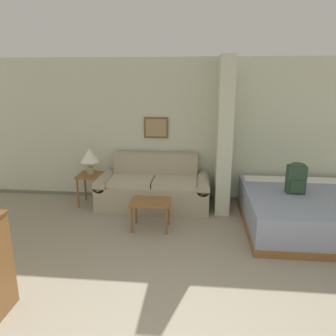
{
  "coord_description": "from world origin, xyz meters",
  "views": [
    {
      "loc": [
        0.35,
        -1.88,
        2.25
      ],
      "look_at": [
        -0.07,
        2.43,
        1.05
      ],
      "focal_mm": 35.0,
      "sensor_mm": 36.0,
      "label": 1
    }
  ],
  "objects": [
    {
      "name": "table_lamp",
      "position": [
        -1.58,
        3.61,
        0.9
      ],
      "size": [
        0.35,
        0.35,
        0.48
      ],
      "color": "tan",
      "rests_on": "side_table"
    },
    {
      "name": "side_table",
      "position": [
        -1.58,
        3.61,
        0.48
      ],
      "size": [
        0.45,
        0.45,
        0.57
      ],
      "color": "brown",
      "rests_on": "ground_plane"
    },
    {
      "name": "backpack",
      "position": [
        1.84,
        3.07,
        0.78
      ],
      "size": [
        0.27,
        0.21,
        0.48
      ],
      "color": "#2D4733",
      "rests_on": "bed"
    },
    {
      "name": "wall_partition_pillar",
      "position": [
        0.76,
        3.67,
        1.3
      ],
      "size": [
        0.24,
        0.77,
        2.6
      ],
      "color": "beige",
      "rests_on": "ground_plane"
    },
    {
      "name": "couch",
      "position": [
        -0.44,
        3.64,
        0.33
      ],
      "size": [
        1.98,
        0.84,
        0.92
      ],
      "color": "tan",
      "rests_on": "ground_plane"
    },
    {
      "name": "bed",
      "position": [
        2.02,
        3.01,
        0.27
      ],
      "size": [
        1.88,
        2.02,
        0.53
      ],
      "color": "brown",
      "rests_on": "ground_plane"
    },
    {
      "name": "coffee_table",
      "position": [
        -0.36,
        2.71,
        0.38
      ],
      "size": [
        0.6,
        0.43,
        0.45
      ],
      "color": "brown",
      "rests_on": "ground_plane"
    },
    {
      "name": "wall_back",
      "position": [
        -0.0,
        4.12,
        1.29
      ],
      "size": [
        7.71,
        0.16,
        2.6
      ],
      "color": "beige",
      "rests_on": "ground_plane"
    }
  ]
}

